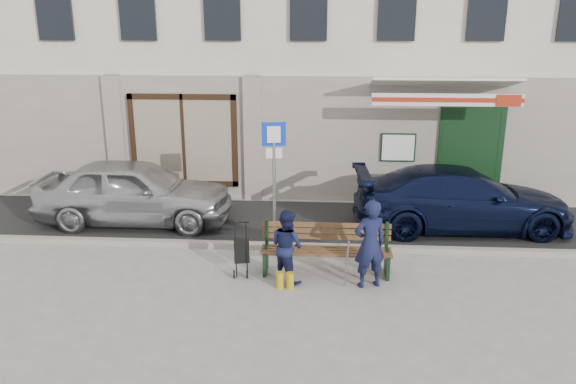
# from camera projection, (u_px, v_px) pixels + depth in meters

# --- Properties ---
(ground) EXTENTS (80.00, 80.00, 0.00)m
(ground) POSITION_uv_depth(u_px,v_px,m) (297.00, 282.00, 10.10)
(ground) COLOR #9E9991
(ground) RESTS_ON ground
(asphalt_lane) EXTENTS (60.00, 3.20, 0.01)m
(asphalt_lane) POSITION_uv_depth(u_px,v_px,m) (304.00, 223.00, 13.06)
(asphalt_lane) COLOR #282828
(asphalt_lane) RESTS_ON ground
(curb) EXTENTS (60.00, 0.18, 0.12)m
(curb) POSITION_uv_depth(u_px,v_px,m) (301.00, 247.00, 11.51)
(curb) COLOR #9E9384
(curb) RESTS_ON ground
(building) EXTENTS (20.00, 8.27, 10.00)m
(building) POSITION_uv_depth(u_px,v_px,m) (313.00, 5.00, 16.74)
(building) COLOR beige
(building) RESTS_ON ground
(car_silver) EXTENTS (4.45, 1.81, 1.51)m
(car_silver) POSITION_uv_depth(u_px,v_px,m) (135.00, 191.00, 12.88)
(car_silver) COLOR #B4B4B9
(car_silver) RESTS_ON ground
(car_navy) EXTENTS (4.89, 2.19, 1.39)m
(car_navy) POSITION_uv_depth(u_px,v_px,m) (461.00, 199.00, 12.54)
(car_navy) COLOR black
(car_navy) RESTS_ON ground
(parking_sign) EXTENTS (0.48, 0.11, 2.59)m
(parking_sign) POSITION_uv_depth(u_px,v_px,m) (274.00, 165.00, 11.30)
(parking_sign) COLOR gray
(parking_sign) RESTS_ON ground
(bench) EXTENTS (2.40, 1.17, 0.98)m
(bench) POSITION_uv_depth(u_px,v_px,m) (324.00, 250.00, 10.31)
(bench) COLOR brown
(bench) RESTS_ON ground
(man) EXTENTS (0.68, 0.55, 1.59)m
(man) POSITION_uv_depth(u_px,v_px,m) (370.00, 244.00, 9.70)
(man) COLOR #131736
(man) RESTS_ON ground
(woman) EXTENTS (0.82, 0.81, 1.34)m
(woman) POSITION_uv_depth(u_px,v_px,m) (287.00, 246.00, 9.96)
(woman) COLOR #151A3B
(woman) RESTS_ON ground
(stroller) EXTENTS (0.32, 0.43, 0.97)m
(stroller) POSITION_uv_depth(u_px,v_px,m) (242.00, 252.00, 10.30)
(stroller) COLOR black
(stroller) RESTS_ON ground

